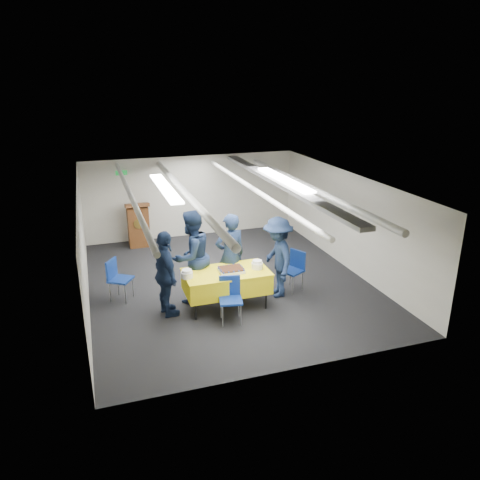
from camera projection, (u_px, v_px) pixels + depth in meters
The scene contains 14 objects.
ground at pixel (228, 282), 10.56m from camera, with size 7.00×7.00×0.00m, color black.
room_shell at pixel (226, 200), 10.34m from camera, with size 6.00×7.00×2.30m.
serving_table at pixel (226, 281), 9.26m from camera, with size 1.67×0.91×0.77m.
sheet_cake at pixel (231, 270), 9.16m from camera, with size 0.49×0.37×0.09m.
plate_stack_left at pixel (187, 274), 8.88m from camera, with size 0.23×0.23×0.16m.
plate_stack_right at pixel (257, 265), 9.30m from camera, with size 0.23×0.23×0.17m.
podium at pixel (138, 224), 12.61m from camera, with size 0.62×0.53×1.25m.
chair_near at pixel (230, 294), 8.77m from camera, with size 0.49×0.49×0.87m.
chair_right at pixel (294, 266), 10.05m from camera, with size 0.57×0.57×0.87m.
chair_left at pixel (117, 275), 9.59m from camera, with size 0.58×0.58×0.87m.
sailor_a at pixel (230, 255), 9.66m from camera, with size 0.65×0.43×1.79m, color black.
sailor_b at pixel (192, 256), 9.42m from camera, with size 0.94×0.73×1.92m, color black.
sailor_c at pixel (166, 274), 8.86m from camera, with size 1.00×0.42×1.70m, color black.
sailor_d at pixel (278, 257), 9.67m from camera, with size 1.11×0.64×1.71m, color black.
Camera 1 is at (-2.76, -9.23, 4.42)m, focal length 35.00 mm.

